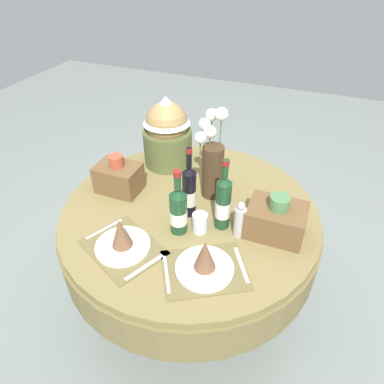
{
  "coord_description": "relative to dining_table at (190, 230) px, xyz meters",
  "views": [
    {
      "loc": [
        0.49,
        -1.22,
        1.86
      ],
      "look_at": [
        0.0,
        0.03,
        0.84
      ],
      "focal_mm": 31.96,
      "sensor_mm": 36.0,
      "label": 1
    }
  ],
  "objects": [
    {
      "name": "ground",
      "position": [
        0.0,
        0.0,
        -0.61
      ],
      "size": [
        8.0,
        8.0,
        0.0
      ],
      "primitive_type": "plane",
      "color": "gray"
    },
    {
      "name": "dining_table",
      "position": [
        0.0,
        0.0,
        0.0
      ],
      "size": [
        1.3,
        1.3,
        0.76
      ],
      "color": "olive",
      "rests_on": "ground"
    },
    {
      "name": "place_setting_left",
      "position": [
        -0.17,
        -0.36,
        0.2
      ],
      "size": [
        0.42,
        0.38,
        0.16
      ],
      "color": "brown",
      "rests_on": "dining_table"
    },
    {
      "name": "place_setting_right",
      "position": [
        0.2,
        -0.34,
        0.2
      ],
      "size": [
        0.42,
        0.4,
        0.16
      ],
      "color": "brown",
      "rests_on": "dining_table"
    },
    {
      "name": "flower_vase",
      "position": [
        0.06,
        0.16,
        0.35
      ],
      "size": [
        0.14,
        0.23,
        0.47
      ],
      "color": "#47331E",
      "rests_on": "dining_table"
    },
    {
      "name": "wine_bottle_left",
      "position": [
        0.01,
        -0.03,
        0.28
      ],
      "size": [
        0.07,
        0.07,
        0.37
      ],
      "color": "black",
      "rests_on": "dining_table"
    },
    {
      "name": "wine_bottle_centre",
      "position": [
        0.01,
        -0.16,
        0.27
      ],
      "size": [
        0.08,
        0.08,
        0.33
      ],
      "color": "#194223",
      "rests_on": "dining_table"
    },
    {
      "name": "wine_bottle_right",
      "position": [
        0.19,
        -0.06,
        0.29
      ],
      "size": [
        0.07,
        0.07,
        0.36
      ],
      "color": "#194223",
      "rests_on": "dining_table"
    },
    {
      "name": "tumbler_near_right",
      "position": [
        0.1,
        -0.13,
        0.19
      ],
      "size": [
        0.07,
        0.07,
        0.09
      ],
      "primitive_type": "cylinder",
      "color": "silver",
      "rests_on": "dining_table"
    },
    {
      "name": "pepper_mill",
      "position": [
        0.28,
        -0.09,
        0.23
      ],
      "size": [
        0.05,
        0.05,
        0.19
      ],
      "color": "#B7B2AD",
      "rests_on": "dining_table"
    },
    {
      "name": "gift_tub_back_left",
      "position": [
        -0.28,
        0.36,
        0.37
      ],
      "size": [
        0.28,
        0.28,
        0.41
      ],
      "color": "#566033",
      "rests_on": "dining_table"
    },
    {
      "name": "woven_basket_side_left",
      "position": [
        -0.4,
        0.01,
        0.23
      ],
      "size": [
        0.22,
        0.16,
        0.21
      ],
      "color": "brown",
      "rests_on": "dining_table"
    },
    {
      "name": "woven_basket_side_right",
      "position": [
        0.42,
        -0.02,
        0.23
      ],
      "size": [
        0.25,
        0.2,
        0.2
      ],
      "color": "brown",
      "rests_on": "dining_table"
    }
  ]
}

